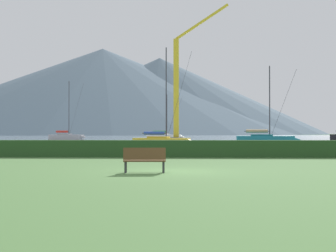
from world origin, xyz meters
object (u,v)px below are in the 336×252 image
object	(u,v)px
sailboat_slip_5	(165,137)
sailboat_slip_3	(67,137)
park_bench_under_tree	(145,159)
dock_crane	(178,94)
sailboat_slip_1	(162,141)
sailboat_slip_2	(266,139)

from	to	relation	value
sailboat_slip_5	sailboat_slip_3	bearing A→B (deg)	-163.29
sailboat_slip_5	park_bench_under_tree	bearing A→B (deg)	-76.34
sailboat_slip_3	dock_crane	xyz separation A→B (m)	(23.04, -24.78, 6.58)
sailboat_slip_1	sailboat_slip_3	bearing A→B (deg)	127.67
sailboat_slip_1	dock_crane	bearing A→B (deg)	98.42
sailboat_slip_2	sailboat_slip_5	world-z (taller)	sailboat_slip_2
sailboat_slip_1	park_bench_under_tree	bearing A→B (deg)	-76.15
sailboat_slip_5	dock_crane	distance (m)	27.48
sailboat_slip_5	dock_crane	xyz separation A→B (m)	(3.19, -26.49, 6.60)
sailboat_slip_1	park_bench_under_tree	distance (m)	33.23
sailboat_slip_2	sailboat_slip_3	xyz separation A→B (m)	(-34.05, 36.86, 0.02)
sailboat_slip_1	sailboat_slip_2	bearing A→B (deg)	47.64
park_bench_under_tree	sailboat_slip_3	bearing A→B (deg)	102.17
sailboat_slip_3	dock_crane	bearing A→B (deg)	-29.89
sailboat_slip_5	sailboat_slip_2	bearing A→B (deg)	-58.00
sailboat_slip_1	sailboat_slip_5	distance (m)	47.40
sailboat_slip_1	park_bench_under_tree	xyz separation A→B (m)	(0.87, -33.21, -0.06)
sailboat_slip_3	park_bench_under_tree	size ratio (longest dim) A/B	7.43
sailboat_slip_1	sailboat_slip_5	size ratio (longest dim) A/B	1.14
sailboat_slip_2	park_bench_under_tree	world-z (taller)	sailboat_slip_2
park_bench_under_tree	dock_crane	size ratio (longest dim) A/B	0.08
sailboat_slip_2	sailboat_slip_5	size ratio (longest dim) A/B	1.05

